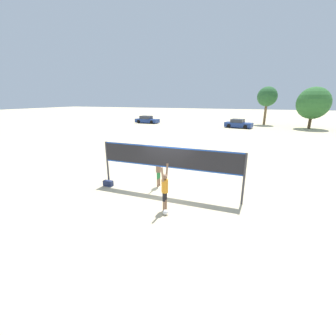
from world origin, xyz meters
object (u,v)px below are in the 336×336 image
Objects in this scene: player_spiker at (165,187)px; player_blocker at (158,168)px; tree_right_cluster at (313,103)px; parked_car_near at (147,120)px; volleyball at (165,212)px; volleyball_net at (168,160)px; gear_bag at (108,183)px; tree_left_cluster at (267,97)px; parked_car_mid at (238,124)px.

player_spiker reaches higher than player_blocker.
parked_car_near is at bearing -176.30° from tree_right_cluster.
volleyball is 0.03× the size of tree_right_cluster.
tree_right_cluster reaches higher than volleyball_net.
gear_bag is 0.11× the size of parked_car_near.
volleyball is (0.18, -0.38, -0.94)m from player_spiker.
tree_right_cluster is (10.84, 34.03, 3.79)m from volleyball.
tree_left_cluster is 1.05× the size of tree_right_cluster.
volleyball is at bearing -71.18° from volleyball_net.
player_blocker reaches higher than parked_car_near.
tree_left_cluster is (5.80, 34.87, 3.84)m from player_blocker.
parked_car_mid is 8.84m from tree_left_cluster.
tree_left_cluster is at bearing 151.07° from tree_right_cluster.
volleyball is 38.20m from tree_left_cluster.
tree_left_cluster is (4.45, 37.28, 3.83)m from player_spiker.
volleyball_net reaches higher than parked_car_near.
player_blocker is 0.31× the size of tree_right_cluster.
player_blocker is at bearing 29.23° from player_spiker.
parked_car_mid is (0.45, 30.64, -0.42)m from player_spiker.
volleyball_net is 1.22m from player_blocker.
volleyball_net is at bearing 51.66° from player_blocker.
tree_right_cluster is at bearing -28.93° from tree_left_cluster.
gear_bag is 0.11× the size of parked_car_mid.
volleyball_net is 34.17m from parked_car_near.
volleyball_net is 35.99m from tree_left_cluster.
parked_car_near is 1.04× the size of parked_car_mid.
tree_left_cluster reaches higher than player_blocker.
player_blocker is 33.72m from tree_right_cluster.
tree_left_cluster reaches higher than volleyball_net.
player_blocker is (-1.35, 2.42, -0.01)m from player_spiker.
tree_right_cluster is (11.57, 31.87, 2.19)m from volleyball_net.
parked_car_mid is 0.69× the size of tree_left_cluster.
tree_left_cluster is 7.57m from tree_right_cluster.
parked_car_near reaches higher than volleyball.
volleyball is 0.05× the size of parked_car_near.
gear_bag is 33.03m from parked_car_near.
player_spiker is 9.10× the size of volleyball.
volleyball is 0.43× the size of gear_bag.
tree_left_cluster is (21.21, 5.43, 4.26)m from parked_car_near.
parked_car_near is (-16.20, 30.07, -1.09)m from volleyball_net.
volleyball is at bearing -96.47° from tree_left_cluster.
volleyball_net is at bearing -109.96° from tree_right_cluster.
player_blocker is 0.44× the size of parked_car_mid.
tree_right_cluster reaches higher than volleyball.
gear_bag is at bearing -103.14° from tree_left_cluster.
player_blocker is 9.02× the size of volleyball.
player_blocker is at bearing 118.75° from volleyball.
tree_left_cluster reaches higher than tree_right_cluster.
gear_bag reaches higher than volleyball.
volleyball is 0.03× the size of tree_left_cluster.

